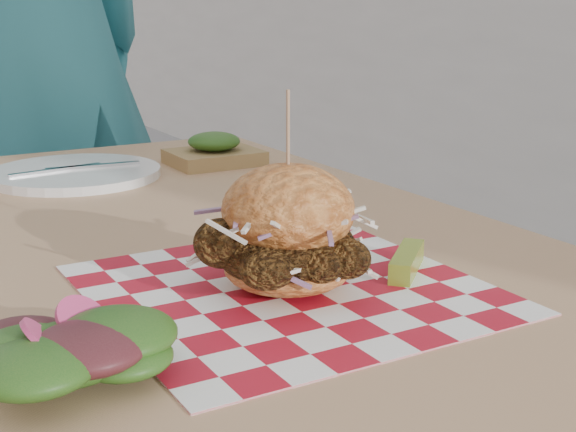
% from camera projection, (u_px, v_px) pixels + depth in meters
% --- Properties ---
extents(diner, '(0.81, 0.68, 1.89)m').
position_uv_depth(diner, '(37.00, 37.00, 1.79)').
color(diner, teal).
rests_on(diner, ground).
extents(patio_table, '(0.80, 1.20, 0.75)m').
position_uv_depth(patio_table, '(157.00, 291.00, 1.00)').
color(patio_table, tan).
rests_on(patio_table, ground).
extents(paper_liner, '(0.36, 0.36, 0.00)m').
position_uv_depth(paper_liner, '(288.00, 289.00, 0.78)').
color(paper_liner, '#B31123').
rests_on(paper_liner, patio_table).
extents(sandwich, '(0.17, 0.17, 0.19)m').
position_uv_depth(sandwich, '(288.00, 236.00, 0.77)').
color(sandwich, orange).
rests_on(sandwich, paper_liner).
extents(pickle_spear, '(0.08, 0.08, 0.02)m').
position_uv_depth(pickle_spear, '(407.00, 261.00, 0.83)').
color(pickle_spear, olive).
rests_on(pickle_spear, paper_liner).
extents(side_salad, '(0.14, 0.14, 0.05)m').
position_uv_depth(side_salad, '(72.00, 357.00, 0.60)').
color(side_salad, '#3F1419').
rests_on(side_salad, patio_table).
extents(place_setting, '(0.27, 0.27, 0.02)m').
position_uv_depth(place_setting, '(75.00, 173.00, 1.28)').
color(place_setting, white).
rests_on(place_setting, patio_table).
extents(kraft_tray, '(0.15, 0.12, 0.06)m').
position_uv_depth(kraft_tray, '(214.00, 151.00, 1.38)').
color(kraft_tray, olive).
rests_on(kraft_tray, patio_table).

